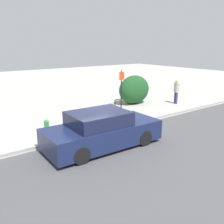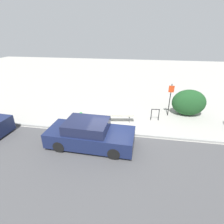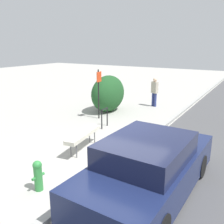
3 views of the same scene
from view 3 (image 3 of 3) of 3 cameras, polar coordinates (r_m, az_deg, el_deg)
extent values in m
plane|color=#ADAAA3|center=(7.37, 0.74, -12.27)|extent=(60.00, 60.00, 0.00)
cube|color=#A8A8A3|center=(7.34, 0.74, -11.82)|extent=(60.00, 0.20, 0.13)
cylinder|color=#515156|center=(7.83, -8.10, -8.74)|extent=(0.04, 0.04, 0.48)
cylinder|color=#515156|center=(8.87, -3.99, -5.70)|extent=(0.04, 0.04, 0.48)
cylinder|color=#515156|center=(7.93, -9.39, -8.49)|extent=(0.04, 0.04, 0.48)
cylinder|color=#515156|center=(8.95, -5.17, -5.51)|extent=(0.04, 0.04, 0.48)
cube|color=beige|center=(8.28, -6.60, -5.07)|extent=(1.85, 0.65, 0.13)
cylinder|color=black|center=(10.25, -2.36, -1.79)|extent=(0.05, 0.05, 0.80)
cylinder|color=black|center=(10.68, -1.11, -1.08)|extent=(0.05, 0.05, 0.80)
cylinder|color=black|center=(10.36, -1.74, 0.69)|extent=(0.55, 0.10, 0.05)
cylinder|color=black|center=(11.58, -3.09, 4.01)|extent=(0.06, 0.06, 2.30)
cube|color=red|center=(11.42, -2.98, 8.03)|extent=(0.36, 0.02, 0.46)
cylinder|color=#338C3F|center=(6.41, -16.49, -14.41)|extent=(0.20, 0.20, 0.60)
sphere|color=#338C3F|center=(6.25, -16.73, -11.57)|extent=(0.22, 0.22, 0.22)
cylinder|color=#338C3F|center=(6.30, -17.49, -14.42)|extent=(0.08, 0.07, 0.07)
cylinder|color=#338C3F|center=(6.46, -15.60, -13.47)|extent=(0.08, 0.07, 0.07)
ellipsoid|color=#1E4C23|center=(12.91, -0.89, 4.23)|extent=(2.30, 1.40, 1.87)
cylinder|color=navy|center=(14.31, 9.36, 2.86)|extent=(0.15, 0.15, 0.76)
cylinder|color=navy|center=(14.20, 9.84, 2.74)|extent=(0.15, 0.15, 0.76)
cube|color=#B7AD99|center=(14.12, 9.72, 5.55)|extent=(0.32, 0.41, 0.63)
sphere|color=beige|center=(14.06, 9.80, 7.25)|extent=(0.21, 0.21, 0.21)
cylinder|color=black|center=(7.61, 6.91, -8.95)|extent=(0.61, 0.20, 0.60)
cylinder|color=black|center=(7.12, 19.60, -11.56)|extent=(0.61, 0.20, 0.60)
cylinder|color=black|center=(5.55, -6.51, -18.89)|extent=(0.61, 0.20, 0.60)
cube|color=#19234C|center=(6.07, 8.50, -13.43)|extent=(4.52, 1.99, 0.76)
cube|color=#1A203E|center=(5.64, 7.99, -8.58)|extent=(2.20, 1.73, 0.53)
camera|label=1|loc=(5.46, 122.29, -4.03)|focal=40.00mm
camera|label=2|loc=(9.35, 71.62, 18.26)|focal=28.00mm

